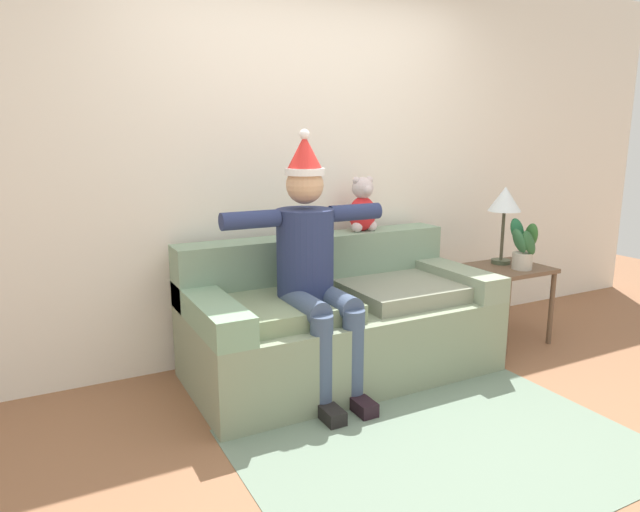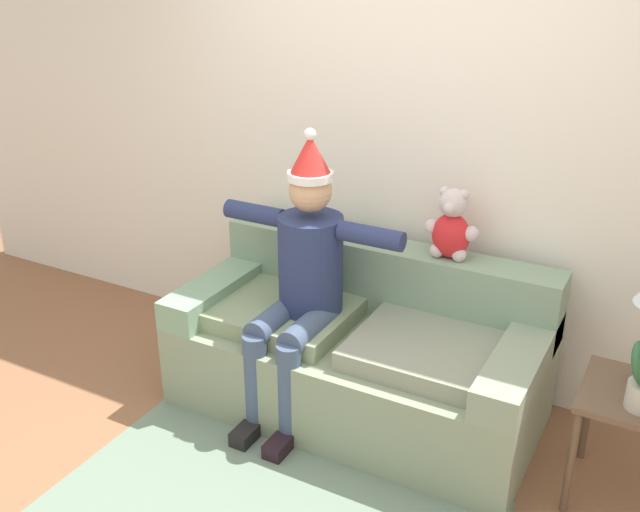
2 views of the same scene
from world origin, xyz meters
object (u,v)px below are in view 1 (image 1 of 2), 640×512
object	(u,v)px
potted_plant	(523,246)
teddy_bear	(363,207)
table_lamp	(505,203)
person_seated	(313,262)
side_table	(509,278)
couch	(338,321)

from	to	relation	value
potted_plant	teddy_bear	bearing A→B (deg)	154.97
teddy_bear	table_lamp	distance (m)	1.08
person_seated	table_lamp	size ratio (longest dim) A/B	2.68
side_table	table_lamp	distance (m)	0.56
side_table	potted_plant	distance (m)	0.28
couch	side_table	world-z (taller)	couch
table_lamp	couch	bearing A→B (deg)	-179.94
couch	table_lamp	world-z (taller)	table_lamp
teddy_bear	potted_plant	bearing A→B (deg)	-25.03
person_seated	potted_plant	bearing A→B (deg)	-0.95
person_seated	potted_plant	distance (m)	1.68
person_seated	table_lamp	xyz separation A→B (m)	(1.67, 0.17, 0.24)
person_seated	side_table	xyz separation A→B (m)	(1.66, 0.07, -0.31)
teddy_bear	potted_plant	distance (m)	1.19
person_seated	potted_plant	size ratio (longest dim) A/B	4.13
teddy_bear	potted_plant	size ratio (longest dim) A/B	1.02
couch	potted_plant	distance (m)	1.48
couch	table_lamp	distance (m)	1.56
couch	side_table	xyz separation A→B (m)	(1.40, -0.10, 0.14)
couch	side_table	size ratio (longest dim) A/B	3.39
couch	person_seated	world-z (taller)	person_seated
person_seated	teddy_bear	size ratio (longest dim) A/B	4.04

